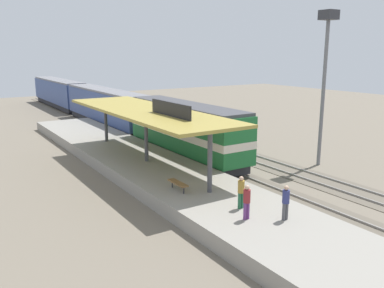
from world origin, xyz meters
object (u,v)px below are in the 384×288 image
at_px(passenger_carriage_rear, 59,93).
at_px(person_waiting, 286,201).
at_px(person_boarding, 241,191).
at_px(passenger_carriage_front, 106,107).
at_px(platform_bench, 178,183).
at_px(locomotive, 185,130).
at_px(person_walking, 247,200).
at_px(light_mast, 326,56).

relative_size(passenger_carriage_rear, person_waiting, 11.70).
height_order(person_waiting, person_boarding, same).
bearing_deg(passenger_carriage_front, platform_bench, -102.58).
bearing_deg(passenger_carriage_front, person_waiting, -96.59).
relative_size(locomotive, person_waiting, 8.44).
distance_m(passenger_carriage_front, person_waiting, 33.45).
relative_size(person_walking, person_boarding, 1.00).
bearing_deg(passenger_carriage_front, locomotive, -90.00).
distance_m(platform_bench, locomotive, 10.78).
xyz_separation_m(passenger_carriage_front, person_walking, (-5.34, -32.18, -0.46)).
xyz_separation_m(person_waiting, person_walking, (-1.51, 1.05, 0.00)).
relative_size(passenger_carriage_front, person_walking, 11.70).
distance_m(person_walking, person_boarding, 1.38).
bearing_deg(passenger_carriage_rear, platform_bench, -97.17).
relative_size(person_waiting, person_walking, 1.00).
height_order(light_mast, person_walking, light_mast).
xyz_separation_m(locomotive, person_boarding, (-4.69, -12.96, -0.56)).
bearing_deg(passenger_carriage_rear, locomotive, -90.00).
distance_m(platform_bench, person_walking, 5.35).
relative_size(platform_bench, passenger_carriage_rear, 0.08).
xyz_separation_m(platform_bench, light_mast, (13.80, 1.49, 7.05)).
height_order(platform_bench, locomotive, locomotive).
relative_size(passenger_carriage_rear, person_walking, 11.70).
height_order(passenger_carriage_front, light_mast, light_mast).
bearing_deg(person_boarding, passenger_carriage_front, 81.39).
bearing_deg(person_walking, locomotive, 69.35).
xyz_separation_m(platform_bench, passenger_carriage_rear, (6.00, 47.69, 0.97)).
distance_m(person_waiting, person_boarding, 2.42).
bearing_deg(passenger_carriage_rear, person_walking, -95.76).
bearing_deg(person_waiting, passenger_carriage_front, 83.41).
xyz_separation_m(passenger_carriage_rear, person_waiting, (-3.84, -54.03, -0.46)).
xyz_separation_m(light_mast, person_boarding, (-12.49, -5.56, -6.54)).
distance_m(passenger_carriage_front, passenger_carriage_rear, 20.80).
bearing_deg(light_mast, person_boarding, -156.00).
distance_m(locomotive, light_mast, 12.31).
relative_size(locomotive, passenger_carriage_front, 0.72).
bearing_deg(person_boarding, locomotive, 70.12).
relative_size(passenger_carriage_front, passenger_carriage_rear, 1.00).
bearing_deg(light_mast, passenger_carriage_rear, 99.58).
height_order(passenger_carriage_rear, person_waiting, passenger_carriage_rear).
height_order(platform_bench, passenger_carriage_rear, passenger_carriage_rear).
height_order(locomotive, passenger_carriage_rear, locomotive).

